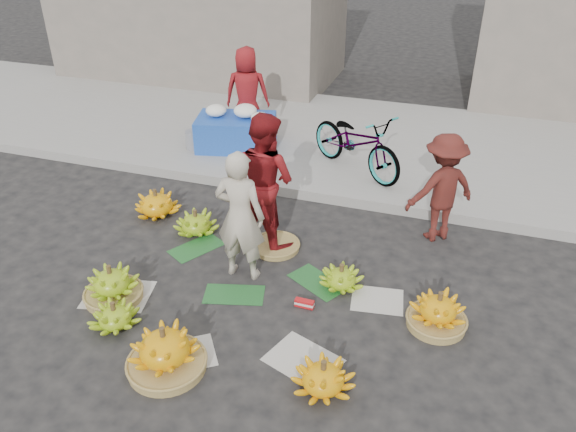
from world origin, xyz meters
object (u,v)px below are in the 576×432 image
(banana_bunch_0, at_px, (112,285))
(bicycle, at_px, (356,142))
(vendor_cream, at_px, (240,216))
(banana_bunch_4, at_px, (438,312))
(flower_table, at_px, (236,130))

(banana_bunch_0, height_order, bicycle, bicycle)
(bicycle, bearing_deg, vendor_cream, -159.32)
(banana_bunch_0, relative_size, vendor_cream, 0.42)
(banana_bunch_4, distance_m, bicycle, 3.39)
(vendor_cream, relative_size, bicycle, 0.85)
(banana_bunch_4, distance_m, flower_table, 4.82)
(banana_bunch_0, distance_m, bicycle, 4.11)
(banana_bunch_0, distance_m, vendor_cream, 1.55)
(banana_bunch_0, bearing_deg, bicycle, 63.52)
(banana_bunch_0, bearing_deg, flower_table, 93.00)
(banana_bunch_4, relative_size, bicycle, 0.36)
(banana_bunch_0, height_order, vendor_cream, vendor_cream)
(banana_bunch_0, relative_size, flower_table, 0.46)
(banana_bunch_0, relative_size, banana_bunch_4, 1.01)
(banana_bunch_4, xyz_separation_m, flower_table, (-3.54, 3.26, 0.24))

